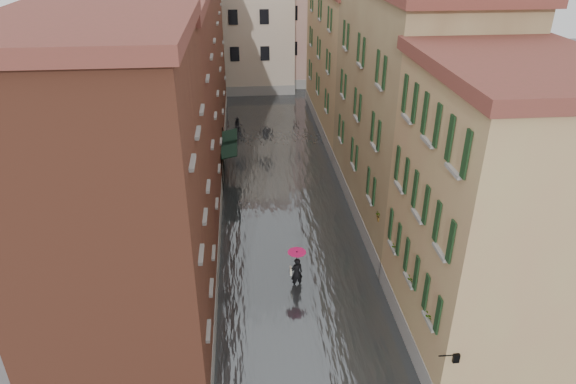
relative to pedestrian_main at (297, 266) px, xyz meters
name	(u,v)px	position (x,y,z in m)	size (l,w,h in m)	color
ground	(304,314)	(0.15, -2.04, -1.23)	(120.00, 120.00, 0.00)	#5A5B5D
floodwater	(282,185)	(0.15, 10.96, -1.13)	(10.00, 60.00, 0.20)	#3F4346
building_left_near	(118,222)	(-6.85, -4.04, 5.27)	(6.00, 8.00, 13.00)	brown
building_left_mid	(159,123)	(-6.85, 6.96, 5.02)	(6.00, 14.00, 12.50)	brown
building_left_far	(183,50)	(-6.85, 21.96, 5.77)	(6.00, 16.00, 14.00)	brown
building_right_near	(494,222)	(7.15, -4.04, 4.52)	(6.00, 8.00, 11.50)	tan
building_right_mid	(410,111)	(7.15, 6.96, 5.27)	(6.00, 14.00, 13.00)	tan
building_right_far	(355,62)	(7.15, 21.96, 4.52)	(6.00, 16.00, 11.50)	tan
building_end_cream	(234,25)	(-2.85, 35.96, 5.27)	(12.00, 9.00, 13.00)	#BEAD97
building_end_pink	(316,25)	(6.15, 37.96, 4.77)	(10.00, 9.00, 12.00)	tan
awning_near	(229,150)	(-3.34, 11.79, 1.24)	(1.09, 2.90, 2.80)	black
awning_far	(229,138)	(-3.34, 13.95, 1.24)	(1.09, 2.87, 2.80)	black
wall_lantern	(455,357)	(4.48, -8.04, 1.78)	(0.71, 0.22, 0.35)	black
window_planters	(405,256)	(4.27, -2.80, 2.28)	(0.59, 8.23, 0.84)	brown
pedestrian_main	(297,266)	(0.00, 0.00, 0.00)	(0.91, 0.91, 2.06)	black
pedestrian_far	(238,126)	(-2.75, 21.09, -0.47)	(0.73, 0.57, 1.51)	black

